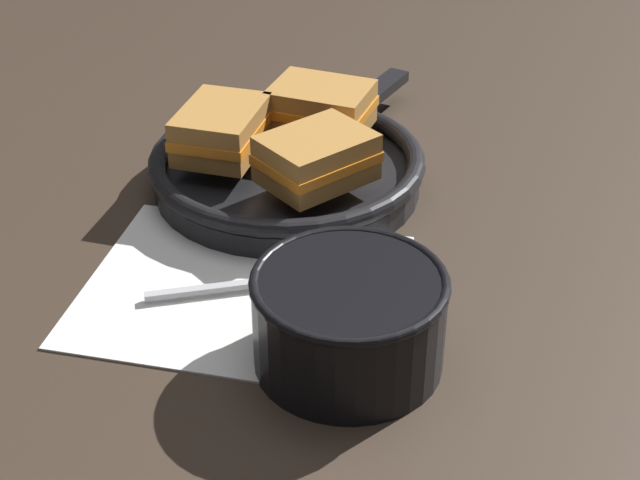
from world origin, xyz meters
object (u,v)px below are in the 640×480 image
at_px(spoon, 282,280).
at_px(sandwich_far_left, 222,130).
at_px(sandwich_near_right, 321,107).
at_px(sandwich_near_left, 317,158).
at_px(skillet, 288,169).
at_px(soup_bowl, 349,315).

height_order(spoon, sandwich_far_left, sandwich_far_left).
distance_m(sandwich_near_right, sandwich_far_left, 0.11).
bearing_deg(sandwich_near_left, sandwich_near_right, 108.02).
bearing_deg(sandwich_far_left, sandwich_near_right, 48.02).
relative_size(spoon, sandwich_far_left, 1.42).
bearing_deg(sandwich_near_left, skillet, 136.42).
height_order(sandwich_near_left, sandwich_far_left, same).
relative_size(soup_bowl, sandwich_near_right, 1.48).
relative_size(soup_bowl, sandwich_far_left, 1.42).
distance_m(skillet, sandwich_near_right, 0.08).
relative_size(soup_bowl, sandwich_near_left, 1.20).
xyz_separation_m(spoon, skillet, (-0.06, 0.16, 0.01)).
bearing_deg(skillet, soup_bowl, -58.60).
bearing_deg(skillet, spoon, -70.17).
distance_m(spoon, sandwich_far_left, 0.19).
bearing_deg(soup_bowl, spoon, 139.35).
relative_size(sandwich_near_left, sandwich_far_left, 1.18).
height_order(skillet, sandwich_near_left, sandwich_near_left).
bearing_deg(skillet, sandwich_near_left, -43.58).
xyz_separation_m(sandwich_near_left, sandwich_far_left, (-0.11, 0.02, 0.00)).
distance_m(soup_bowl, sandwich_near_left, 0.22).
height_order(soup_bowl, sandwich_near_left, sandwich_near_left).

